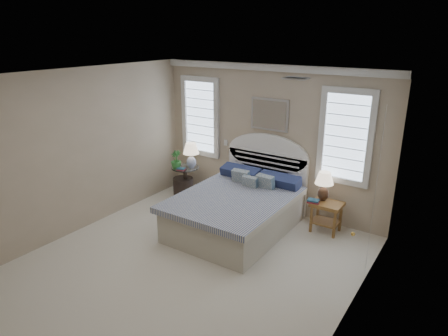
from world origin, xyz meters
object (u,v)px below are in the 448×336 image
(nightstand_right, at_px, (327,211))
(bed, at_px, (239,207))
(lamp_left, at_px, (191,153))
(floor_pot, at_px, (183,187))
(side_table_left, at_px, (185,178))
(lamp_right, at_px, (324,183))

(nightstand_right, bearing_deg, bed, -151.97)
(bed, relative_size, nightstand_right, 4.29)
(nightstand_right, bearing_deg, lamp_left, -178.77)
(lamp_left, bearing_deg, floor_pot, -170.31)
(side_table_left, xyz_separation_m, floor_pot, (-0.07, 0.00, -0.20))
(nightstand_right, xyz_separation_m, lamp_right, (-0.11, 0.08, 0.45))
(side_table_left, xyz_separation_m, lamp_right, (2.84, 0.18, 0.45))
(bed, distance_m, floor_pot, 1.83)
(bed, xyz_separation_m, floor_pot, (-1.72, 0.60, -0.20))
(bed, distance_m, nightstand_right, 1.47)
(lamp_right, bearing_deg, nightstand_right, -35.09)
(nightstand_right, xyz_separation_m, lamp_left, (-2.81, -0.06, 0.56))
(nightstand_right, distance_m, lamp_right, 0.47)
(side_table_left, bearing_deg, nightstand_right, 1.94)
(floor_pot, relative_size, lamp_right, 0.82)
(nightstand_right, bearing_deg, floor_pot, -178.19)
(lamp_right, bearing_deg, bed, -147.12)
(floor_pot, bearing_deg, nightstand_right, 1.81)
(side_table_left, relative_size, floor_pot, 1.53)
(side_table_left, bearing_deg, lamp_right, 3.57)
(lamp_right, bearing_deg, side_table_left, -176.43)
(bed, height_order, side_table_left, bed)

